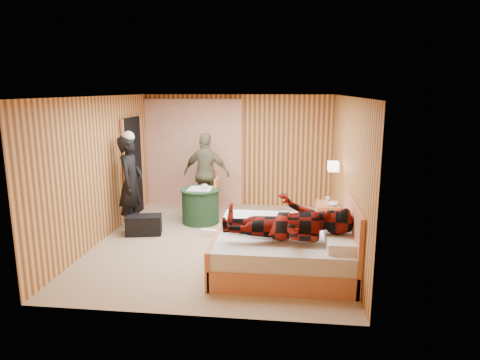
# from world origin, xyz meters

# --- Properties ---
(floor) EXTENTS (4.20, 5.00, 0.01)m
(floor) POSITION_xyz_m (0.00, 0.00, 0.00)
(floor) COLOR tan
(floor) RESTS_ON ground
(ceiling) EXTENTS (4.20, 5.00, 0.01)m
(ceiling) POSITION_xyz_m (0.00, 0.00, 2.50)
(ceiling) COLOR white
(ceiling) RESTS_ON wall_back
(wall_back) EXTENTS (4.20, 0.02, 2.50)m
(wall_back) POSITION_xyz_m (0.00, 2.50, 1.25)
(wall_back) COLOR #E5A358
(wall_back) RESTS_ON floor
(wall_left) EXTENTS (0.02, 5.00, 2.50)m
(wall_left) POSITION_xyz_m (-2.10, 0.00, 1.25)
(wall_left) COLOR #E5A358
(wall_left) RESTS_ON floor
(wall_right) EXTENTS (0.02, 5.00, 2.50)m
(wall_right) POSITION_xyz_m (2.10, 0.00, 1.25)
(wall_right) COLOR #E5A358
(wall_right) RESTS_ON floor
(curtain) EXTENTS (2.20, 0.08, 2.40)m
(curtain) POSITION_xyz_m (-1.00, 2.43, 1.20)
(curtain) COLOR beige
(curtain) RESTS_ON floor
(doorway) EXTENTS (0.06, 0.90, 2.05)m
(doorway) POSITION_xyz_m (-2.06, 1.40, 1.02)
(doorway) COLOR black
(doorway) RESTS_ON floor
(wall_lamp) EXTENTS (0.26, 0.24, 0.16)m
(wall_lamp) POSITION_xyz_m (1.92, 0.45, 1.30)
(wall_lamp) COLOR gold
(wall_lamp) RESTS_ON wall_right
(bed) EXTENTS (1.99, 1.56, 1.07)m
(bed) POSITION_xyz_m (1.13, -1.12, 0.31)
(bed) COLOR #EC9461
(bed) RESTS_ON floor
(nightstand) EXTENTS (0.43, 0.59, 0.57)m
(nightstand) POSITION_xyz_m (1.88, 0.68, 0.29)
(nightstand) COLOR #EC9461
(nightstand) RESTS_ON floor
(round_table) EXTENTS (0.78, 0.78, 0.70)m
(round_table) POSITION_xyz_m (-0.58, 1.06, 0.35)
(round_table) COLOR #1B3C22
(round_table) RESTS_ON floor
(chair_far) EXTENTS (0.47, 0.47, 0.93)m
(chair_far) POSITION_xyz_m (-0.56, 1.69, 0.54)
(chair_far) COLOR #EC9461
(chair_far) RESTS_ON floor
(chair_near) EXTENTS (0.39, 0.39, 0.86)m
(chair_near) POSITION_xyz_m (-0.38, 1.28, 0.50)
(chair_near) COLOR #EC9461
(chair_near) RESTS_ON floor
(duffel_bag) EXTENTS (0.69, 0.46, 0.36)m
(duffel_bag) POSITION_xyz_m (-1.46, 0.22, 0.18)
(duffel_bag) COLOR black
(duffel_bag) RESTS_ON floor
(sneaker_left) EXTENTS (0.30, 0.15, 0.13)m
(sneaker_left) POSITION_xyz_m (-0.46, 1.24, 0.06)
(sneaker_left) COLOR white
(sneaker_left) RESTS_ON floor
(sneaker_right) EXTENTS (0.30, 0.15, 0.13)m
(sneaker_right) POSITION_xyz_m (-0.26, 0.25, 0.06)
(sneaker_right) COLOR white
(sneaker_right) RESTS_ON floor
(woman_standing) EXTENTS (0.43, 0.65, 1.79)m
(woman_standing) POSITION_xyz_m (-1.77, 0.50, 0.89)
(woman_standing) COLOR black
(woman_standing) RESTS_ON floor
(man_at_table) EXTENTS (1.07, 0.58, 1.72)m
(man_at_table) POSITION_xyz_m (-0.58, 1.72, 0.86)
(man_at_table) COLOR #676144
(man_at_table) RESTS_ON floor
(man_on_bed) EXTENTS (0.86, 0.67, 1.77)m
(man_on_bed) POSITION_xyz_m (1.15, -1.34, 0.97)
(man_on_bed) COLOR maroon
(man_on_bed) RESTS_ON bed
(book_lower) EXTENTS (0.19, 0.24, 0.02)m
(book_lower) POSITION_xyz_m (1.88, 0.63, 0.58)
(book_lower) COLOR white
(book_lower) RESTS_ON nightstand
(book_upper) EXTENTS (0.25, 0.28, 0.02)m
(book_upper) POSITION_xyz_m (1.88, 0.63, 0.60)
(book_upper) COLOR white
(book_upper) RESTS_ON nightstand
(cup_nightstand) EXTENTS (0.12, 0.12, 0.09)m
(cup_nightstand) POSITION_xyz_m (1.88, 0.81, 0.61)
(cup_nightstand) COLOR white
(cup_nightstand) RESTS_ON nightstand
(cup_table) EXTENTS (0.13, 0.13, 0.10)m
(cup_table) POSITION_xyz_m (-0.48, 1.01, 0.74)
(cup_table) COLOR white
(cup_table) RESTS_ON round_table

